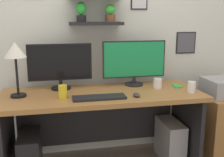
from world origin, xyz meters
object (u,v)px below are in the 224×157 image
object	(u,v)px
monitor_left	(60,65)
computer_tower_right	(170,141)
monitor_right	(134,61)
keyboard	(99,97)
water_cup	(63,92)
desk_lamp	(15,54)
pen_cup	(192,87)
drawer_cabinet	(221,126)
computer_mouse	(136,95)
computer_tower_left	(30,157)
cell_phone	(177,86)
coffee_mug	(158,83)
desk	(101,112)

from	to	relation	value
monitor_left	computer_tower_right	xyz separation A→B (m)	(1.04, -0.17, -0.78)
monitor_left	monitor_right	bearing A→B (deg)	0.01
monitor_right	keyboard	bearing A→B (deg)	-136.47
water_cup	monitor_right	bearing A→B (deg)	23.82
keyboard	computer_tower_right	xyz separation A→B (m)	(0.74, 0.21, -0.56)
desk_lamp	pen_cup	bearing A→B (deg)	-6.75
monitor_right	drawer_cabinet	world-z (taller)	monitor_right
keyboard	computer_mouse	size ratio (longest dim) A/B	4.89
monitor_left	computer_tower_left	distance (m)	0.86
computer_mouse	cell_phone	size ratio (longest dim) A/B	0.64
water_cup	drawer_cabinet	bearing A→B (deg)	4.07
monitor_left	pen_cup	bearing A→B (deg)	-18.10
cell_phone	monitor_right	bearing A→B (deg)	166.83
computer_mouse	computer_tower_left	xyz separation A→B (m)	(-0.91, 0.14, -0.55)
monitor_right	computer_mouse	distance (m)	0.46
keyboard	drawer_cabinet	bearing A→B (deg)	8.46
coffee_mug	computer_tower_left	xyz separation A→B (m)	(-1.19, -0.10, -0.58)
keyboard	coffee_mug	distance (m)	0.64
drawer_cabinet	computer_tower_right	distance (m)	0.55
computer_tower_right	keyboard	bearing A→B (deg)	-163.88
computer_mouse	computer_tower_left	size ratio (longest dim) A/B	0.21
desk_lamp	computer_tower_left	world-z (taller)	desk_lamp
cell_phone	drawer_cabinet	xyz separation A→B (m)	(0.48, -0.05, -0.43)
desk_lamp	drawer_cabinet	bearing A→B (deg)	-0.10
coffee_mug	water_cup	world-z (taller)	water_cup
monitor_left	computer_tower_right	size ratio (longest dim) A/B	1.45
keyboard	pen_cup	size ratio (longest dim) A/B	4.40
desk_lamp	computer_tower_left	size ratio (longest dim) A/B	1.07
water_cup	computer_tower_right	distance (m)	1.21
computer_mouse	coffee_mug	distance (m)	0.36
desk_lamp	coffee_mug	world-z (taller)	desk_lamp
computer_tower_left	keyboard	bearing A→B (deg)	-12.21
keyboard	desk_lamp	distance (m)	0.77
monitor_right	pen_cup	xyz separation A→B (m)	(0.43, -0.37, -0.19)
desk	cell_phone	distance (m)	0.78
pen_cup	cell_phone	bearing A→B (deg)	98.44
desk	desk_lamp	world-z (taller)	desk_lamp
monitor_right	pen_cup	size ratio (longest dim) A/B	6.21
monitor_left	cell_phone	xyz separation A→B (m)	(1.10, -0.14, -0.22)
desk	computer_tower_right	world-z (taller)	desk
water_cup	drawer_cabinet	xyz separation A→B (m)	(1.58, 0.11, -0.48)
computer_mouse	water_cup	world-z (taller)	water_cup
coffee_mug	cell_phone	bearing A→B (deg)	5.32
monitor_left	monitor_right	xyz separation A→B (m)	(0.71, 0.00, 0.01)
monitor_left	drawer_cabinet	bearing A→B (deg)	-7.11
coffee_mug	computer_mouse	bearing A→B (deg)	-139.85
computer_mouse	monitor_right	bearing A→B (deg)	77.07
monitor_right	cell_phone	distance (m)	0.48
desk_lamp	pen_cup	distance (m)	1.54
pen_cup	monitor_right	bearing A→B (deg)	138.89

